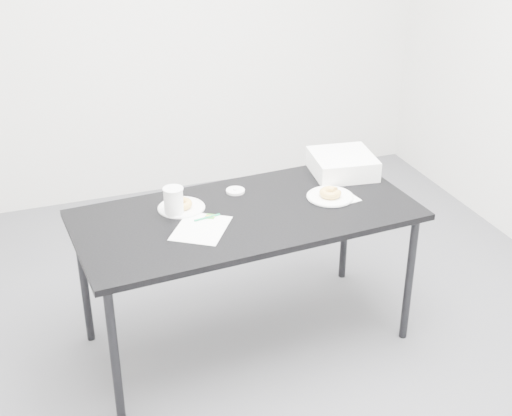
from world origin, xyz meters
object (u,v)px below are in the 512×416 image
object	(u,v)px
plate_near	(330,197)
plate_far	(181,208)
bakery_box	(342,164)
table	(247,223)
coffee_cup	(174,201)
donut_near	(330,193)
donut_far	(181,204)
scorecard	(201,228)
pen	(207,217)

from	to	relation	value
plate_near	plate_far	world-z (taller)	plate_near
bakery_box	table	bearing A→B (deg)	-150.40
coffee_cup	bakery_box	xyz separation A→B (m)	(0.98, 0.16, -0.02)
plate_far	bakery_box	distance (m)	0.94
plate_near	bakery_box	xyz separation A→B (m)	(0.19, 0.26, 0.05)
plate_near	plate_far	distance (m)	0.76
donut_near	donut_far	world-z (taller)	donut_near
coffee_cup	bakery_box	world-z (taller)	coffee_cup
plate_far	coffee_cup	bearing A→B (deg)	-134.33
plate_far	donut_far	size ratio (longest dim) A/B	2.13
donut_near	donut_far	distance (m)	0.76
plate_near	donut_far	xyz separation A→B (m)	(-0.74, 0.14, 0.02)
scorecard	plate_near	distance (m)	0.72
donut_near	table	bearing A→B (deg)	-179.20
scorecard	bakery_box	bearing A→B (deg)	54.64
pen	donut_near	distance (m)	0.66
donut_far	table	bearing A→B (deg)	-27.49
pen	donut_far	size ratio (longest dim) A/B	1.23
scorecard	donut_near	size ratio (longest dim) A/B	2.58
pen	plate_far	distance (m)	0.17
scorecard	plate_near	xyz separation A→B (m)	(0.71, 0.09, 0.01)
table	pen	xyz separation A→B (m)	(-0.20, 0.00, 0.06)
plate_far	scorecard	bearing A→B (deg)	-81.68
scorecard	coffee_cup	bearing A→B (deg)	147.85
scorecard	coffee_cup	world-z (taller)	coffee_cup
scorecard	coffee_cup	size ratio (longest dim) A/B	2.05
donut_near	pen	bearing A→B (deg)	-179.52
plate_far	bakery_box	bearing A→B (deg)	6.82
plate_near	bakery_box	bearing A→B (deg)	53.28
plate_near	coffee_cup	size ratio (longest dim) A/B	1.70
table	bakery_box	bearing A→B (deg)	18.23
bakery_box	plate_far	bearing A→B (deg)	-165.70
table	donut_near	distance (m)	0.46
pen	coffee_cup	xyz separation A→B (m)	(-0.14, 0.10, 0.06)
donut_far	donut_near	bearing A→B (deg)	-10.97
pen	plate_far	size ratio (longest dim) A/B	0.58
donut_near	plate_far	size ratio (longest dim) A/B	0.48
plate_far	pen	bearing A→B (deg)	-59.38
scorecard	plate_far	world-z (taller)	plate_far
bakery_box	coffee_cup	bearing A→B (deg)	-163.19
scorecard	bakery_box	world-z (taller)	bakery_box
pen	bakery_box	world-z (taller)	bakery_box
table	donut_far	distance (m)	0.34
pen	table	bearing A→B (deg)	-9.61
coffee_cup	plate_far	bearing A→B (deg)	45.67
table	plate_near	bearing A→B (deg)	-3.09
bakery_box	plate_near	bearing A→B (deg)	-119.24
donut_far	plate_far	bearing A→B (deg)	0.00
plate_far	bakery_box	size ratio (longest dim) A/B	0.72
coffee_cup	table	bearing A→B (deg)	-16.64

